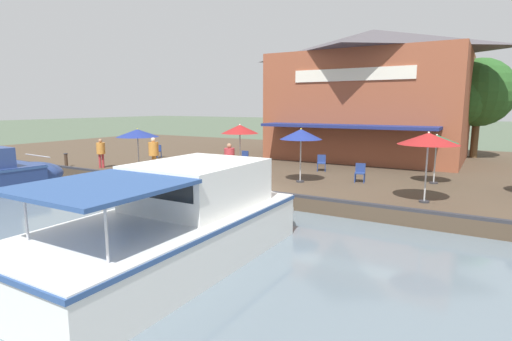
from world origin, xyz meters
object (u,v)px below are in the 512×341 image
waterfront_restaurant (370,94)px  mooring_post (66,160)px  person_at_quay_edge (229,157)px  patio_umbrella_by_entrance (137,133)px  cafe_chair_mid_patio (360,172)px  patio_umbrella_far_corner (301,134)px  person_mid_patio (154,150)px  cafe_chair_under_first_umbrella (157,151)px  cafe_chair_back_row_seat (244,157)px  motorboat_distant_upstream (190,221)px  patio_umbrella_near_quay_edge (240,129)px  patio_umbrella_mid_patio_right (428,139)px  person_near_entrance (101,150)px  patio_umbrella_mid_patio_left (437,139)px  cafe_chair_far_corner_seat (321,162)px  tree_downstream_bank (475,94)px

waterfront_restaurant → mooring_post: 19.23m
waterfront_restaurant → person_at_quay_edge: 12.53m
patio_umbrella_by_entrance → cafe_chair_mid_patio: 11.67m
patio_umbrella_far_corner → person_mid_patio: (1.39, -7.68, -1.02)m
cafe_chair_under_first_umbrella → cafe_chair_back_row_seat: bearing=89.5°
cafe_chair_under_first_umbrella → motorboat_distant_upstream: size_ratio=0.09×
patio_umbrella_by_entrance → patio_umbrella_near_quay_edge: (-2.47, 4.91, 0.23)m
cafe_chair_mid_patio → motorboat_distant_upstream: (9.76, -1.77, -0.09)m
patio_umbrella_mid_patio_right → person_near_entrance: patio_umbrella_mid_patio_right is taller
patio_umbrella_by_entrance → person_at_quay_edge: patio_umbrella_by_entrance is taller
patio_umbrella_mid_patio_left → patio_umbrella_by_entrance: bearing=-74.3°
cafe_chair_under_first_umbrella → person_near_entrance: bearing=5.9°
patio_umbrella_mid_patio_right → mooring_post: 18.93m
person_at_quay_edge → motorboat_distant_upstream: bearing=26.8°
patio_umbrella_mid_patio_left → cafe_chair_under_first_umbrella: patio_umbrella_mid_patio_left is taller
mooring_post → patio_umbrella_near_quay_edge: bearing=112.0°
cafe_chair_back_row_seat → cafe_chair_under_first_umbrella: size_ratio=1.00×
cafe_chair_far_corner_seat → motorboat_distant_upstream: bearing=4.4°
patio_umbrella_mid_patio_right → patio_umbrella_near_quay_edge: size_ratio=1.02×
waterfront_restaurant → person_near_entrance: waterfront_restaurant is taller
patio_umbrella_mid_patio_right → cafe_chair_back_row_seat: bearing=-112.5°
patio_umbrella_mid_patio_left → mooring_post: 19.42m
patio_umbrella_far_corner → tree_downstream_bank: bearing=155.6°
patio_umbrella_mid_patio_right → person_mid_patio: (0.12, -13.12, -1.13)m
cafe_chair_mid_patio → person_at_quay_edge: size_ratio=0.50×
patio_umbrella_by_entrance → cafe_chair_far_corner_seat: (-4.76, 8.58, -1.52)m
cafe_chair_mid_patio → mooring_post: size_ratio=1.10×
cafe_chair_under_first_umbrella → mooring_post: (5.64, -1.54, -0.08)m
patio_umbrella_by_entrance → person_mid_patio: 1.51m
cafe_chair_mid_patio → cafe_chair_back_row_seat: bearing=-102.8°
patio_umbrella_mid_patio_right → cafe_chair_under_first_umbrella: (-4.35, -17.25, -1.81)m
cafe_chair_back_row_seat → person_at_quay_edge: (4.17, 1.83, 0.60)m
patio_umbrella_mid_patio_right → motorboat_distant_upstream: size_ratio=0.28×
cafe_chair_back_row_seat → person_at_quay_edge: size_ratio=0.50×
patio_umbrella_by_entrance → cafe_chair_under_first_umbrella: patio_umbrella_by_entrance is taller
waterfront_restaurant → cafe_chair_back_row_seat: 9.83m
patio_umbrella_by_entrance → cafe_chair_back_row_seat: bearing=136.9°
tree_downstream_bank → person_near_entrance: bearing=-48.5°
patio_umbrella_near_quay_edge → cafe_chair_mid_patio: size_ratio=2.93×
patio_umbrella_by_entrance → patio_umbrella_mid_patio_left: (-3.99, 14.21, -0.01)m
cafe_chair_mid_patio → cafe_chair_under_first_umbrella: (-1.71, -14.15, 0.00)m
waterfront_restaurant → motorboat_distant_upstream: size_ratio=1.33×
cafe_chair_under_first_umbrella → patio_umbrella_by_entrance: bearing=33.5°
patio_umbrella_near_quay_edge → cafe_chair_far_corner_seat: patio_umbrella_near_quay_edge is taller
patio_umbrella_near_quay_edge → person_at_quay_edge: patio_umbrella_near_quay_edge is taller
patio_umbrella_by_entrance → tree_downstream_bank: bearing=134.7°
person_mid_patio → patio_umbrella_far_corner: bearing=100.3°
waterfront_restaurant → cafe_chair_mid_patio: (9.15, 2.12, -3.73)m
patio_umbrella_mid_patio_right → person_near_entrance: (0.51, -16.75, -1.27)m
patio_umbrella_mid_patio_left → tree_downstream_bank: tree_downstream_bank is taller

